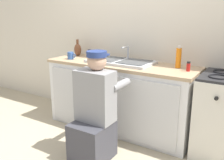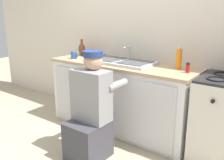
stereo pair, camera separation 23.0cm
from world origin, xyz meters
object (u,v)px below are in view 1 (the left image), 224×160
spice_bottle_red (188,67)px  vase_decorative (78,49)px  sink_double_basin (121,61)px  coffee_mug (71,56)px  plumber_person (94,115)px  spice_bottle_pepper (89,53)px  soap_bottle_orange (179,58)px

spice_bottle_red → vase_decorative: bearing=175.4°
sink_double_basin → coffee_mug: sink_double_basin is taller
plumber_person → vase_decorative: plumber_person is taller
plumber_person → spice_bottle_red: bearing=45.8°
sink_double_basin → spice_bottle_red: bearing=-0.6°
vase_decorative → spice_bottle_pepper: 0.21m
vase_decorative → plumber_person: bearing=-43.7°
coffee_mug → soap_bottle_orange: bearing=10.0°
sink_double_basin → plumber_person: (0.12, -0.73, -0.42)m
spice_bottle_pepper → vase_decorative: bearing=179.7°
soap_bottle_orange → vase_decorative: soap_bottle_orange is taller
coffee_mug → vase_decorative: vase_decorative is taller
spice_bottle_red → spice_bottle_pepper: bearing=174.7°
plumber_person → coffee_mug: size_ratio=8.76×
spice_bottle_red → coffee_mug: bearing=-175.1°
sink_double_basin → spice_bottle_pepper: sink_double_basin is taller
plumber_person → vase_decorative: size_ratio=4.80×
vase_decorative → coffee_mug: bearing=-70.2°
spice_bottle_pepper → coffee_mug: bearing=-114.0°
soap_bottle_orange → spice_bottle_pepper: size_ratio=2.38×
coffee_mug → soap_bottle_orange: (1.36, 0.24, 0.07)m
soap_bottle_orange → vase_decorative: (-1.46, 0.02, -0.02)m
coffee_mug → spice_bottle_red: spice_bottle_red is taller
sink_double_basin → soap_bottle_orange: (0.68, 0.10, 0.09)m
sink_double_basin → coffee_mug: (-0.68, -0.14, 0.03)m
spice_bottle_red → vase_decorative: vase_decorative is taller
spice_bottle_red → spice_bottle_pepper: same height
spice_bottle_pepper → plumber_person: bearing=-51.1°
sink_double_basin → soap_bottle_orange: 0.70m
sink_double_basin → soap_bottle_orange: soap_bottle_orange is taller
spice_bottle_red → vase_decorative: (-1.60, 0.13, 0.04)m
coffee_mug → vase_decorative: (-0.09, 0.26, 0.04)m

